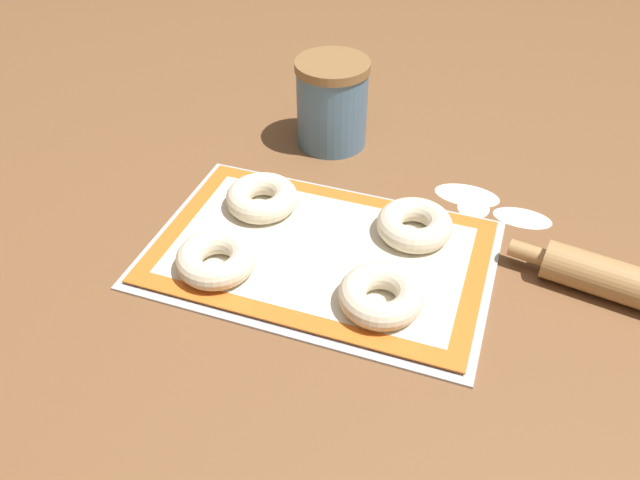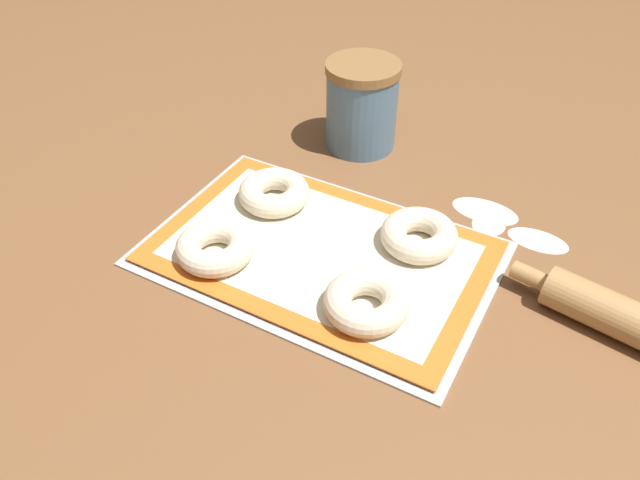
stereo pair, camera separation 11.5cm
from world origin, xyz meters
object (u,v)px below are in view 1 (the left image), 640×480
Objects in this scene: bagel_back_left at (262,198)px; bagel_back_right at (414,225)px; baking_tray at (320,253)px; bagel_front_right at (381,295)px; bagel_front_left at (216,259)px; flour_canister at (332,103)px.

bagel_back_left is 0.24m from bagel_back_right.
baking_tray is 0.14m from bagel_front_right.
flour_canister is (0.04, 0.39, 0.05)m from bagel_front_left.
bagel_back_right is at bearing 34.11° from bagel_front_left.
bagel_front_right is at bearing -93.17° from bagel_back_right.
bagel_front_right and bagel_back_left have the same top height.
flour_canister is at bearing 81.55° from bagel_back_left.
bagel_front_left reaches higher than baking_tray.
flour_canister reaches higher than bagel_front_right.
baking_tray is 4.42× the size of bagel_front_left.
bagel_front_left and bagel_back_left have the same top height.
baking_tray is 0.14m from bagel_back_left.
bagel_front_left and bagel_front_right have the same top height.
bagel_front_left is 0.72× the size of flour_canister.
bagel_back_left is at bearing 88.70° from bagel_front_left.
flour_canister is (-0.09, 0.31, 0.08)m from baking_tray.
baking_tray is 3.16× the size of flour_canister.
bagel_front_left and bagel_back_right have the same top height.
bagel_back_right reaches higher than baking_tray.
bagel_front_right is 0.72× the size of flour_canister.
bagel_back_right is at bearing 86.83° from bagel_front_right.
flour_canister reaches higher than baking_tray.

